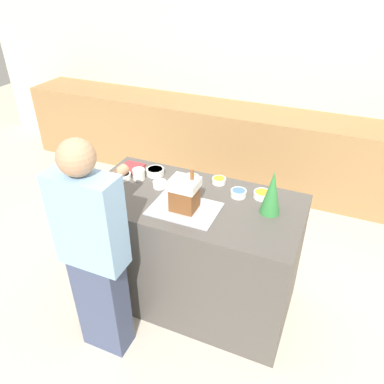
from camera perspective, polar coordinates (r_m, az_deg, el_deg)
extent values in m
plane|color=beige|center=(3.15, 0.02, -15.33)|extent=(12.00, 12.00, 0.00)
cube|color=beige|center=(4.42, 12.27, 18.09)|extent=(8.00, 0.05, 2.60)
cube|color=#9E7547|center=(4.41, 10.06, 6.40)|extent=(6.00, 0.60, 0.89)
cube|color=#514C47|center=(2.83, 0.02, -9.00)|extent=(1.50, 0.76, 0.93)
cube|color=#B2B2BC|center=(2.45, -1.19, -2.56)|extent=(0.44, 0.32, 0.01)
cube|color=brown|center=(2.41, -1.21, -0.96)|extent=(0.16, 0.15, 0.16)
cube|color=white|center=(2.35, -1.24, 1.24)|extent=(0.18, 0.16, 0.06)
cylinder|color=brown|center=(2.32, 0.00, 2.64)|extent=(0.02, 0.02, 0.07)
cone|color=#33843D|center=(2.40, 12.08, -0.10)|extent=(0.13, 0.13, 0.30)
cylinder|color=silver|center=(2.85, -5.62, 3.11)|extent=(0.14, 0.14, 0.05)
cylinder|color=yellow|center=(2.84, -5.64, 3.42)|extent=(0.11, 0.11, 0.01)
cylinder|color=white|center=(2.83, -10.42, 2.41)|extent=(0.11, 0.11, 0.04)
cylinder|color=green|center=(2.82, -10.45, 2.68)|extent=(0.09, 0.09, 0.01)
cylinder|color=white|center=(2.69, -4.94, 1.20)|extent=(0.10, 0.10, 0.05)
cylinder|color=white|center=(2.68, -4.96, 1.51)|extent=(0.08, 0.08, 0.01)
cylinder|color=white|center=(2.73, -0.13, 1.88)|extent=(0.12, 0.12, 0.05)
cylinder|color=orange|center=(2.72, -0.14, 2.23)|extent=(0.10, 0.10, 0.01)
cylinder|color=white|center=(2.73, 4.13, 1.74)|extent=(0.10, 0.10, 0.04)
cylinder|color=orange|center=(2.72, 4.14, 2.01)|extent=(0.08, 0.08, 0.01)
cylinder|color=white|center=(2.59, 7.09, -0.19)|extent=(0.11, 0.11, 0.05)
cylinder|color=#4770DB|center=(2.58, 7.12, 0.13)|extent=(0.09, 0.09, 0.01)
cylinder|color=white|center=(2.60, 10.65, -0.41)|extent=(0.12, 0.12, 0.04)
cylinder|color=orange|center=(2.60, 10.68, -0.11)|extent=(0.10, 0.10, 0.01)
cube|color=#B23338|center=(2.96, -9.20, 3.69)|extent=(0.16, 0.17, 0.02)
cylinder|color=white|center=(2.80, -8.11, 2.72)|extent=(0.09, 0.09, 0.08)
cube|color=#424C6B|center=(2.65, -13.39, -16.21)|extent=(0.32, 0.17, 0.76)
cube|color=#8CB7E0|center=(2.20, -15.58, -4.30)|extent=(0.41, 0.19, 0.60)
sphere|color=tan|center=(2.00, -17.24, 5.06)|extent=(0.21, 0.21, 0.21)
cylinder|color=tan|center=(2.26, -12.99, 1.20)|extent=(0.07, 0.41, 0.07)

